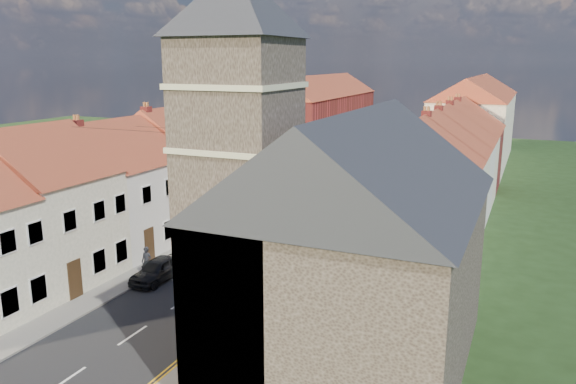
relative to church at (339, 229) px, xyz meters
The scene contains 26 objects.
ground 11.54m from the church, 160.45° to the right, with size 160.00×160.00×0.00m, color #29481F.
road 28.87m from the church, 109.33° to the left, with size 7.00×90.00×0.02m, color black.
pavement_left 30.57m from the church, 117.29° to the left, with size 1.80×90.00×0.12m, color slate.
pavement_right 27.75m from the church, 100.53° to the left, with size 1.80×90.00×0.12m, color slate.
church is the anchor object (origin of this frame).
cottage_r_tudor 9.48m from the church, 90.57° to the left, with size 8.30×5.20×9.00m.
cottage_r_white_near 14.84m from the church, 90.23° to the left, with size 8.30×6.00×9.00m.
cottage_r_cream_mid 20.22m from the church, 90.17° to the left, with size 8.30×5.20×9.00m.
cottage_r_pink 25.61m from the church, 90.13° to the left, with size 8.30×6.00×9.00m.
cottage_r_white_far 31.00m from the church, 90.11° to the left, with size 8.30×5.20×9.00m.
cottage_r_cream_far 36.40m from the church, 90.09° to the left, with size 8.30×6.00×9.00m.
cottage_l_cream 18.84m from the church, behind, with size 8.30×6.30×9.10m.
cottage_l_white 20.61m from the church, 155.20° to the left, with size 8.30×6.90×8.80m.
cottage_l_brick_mid 23.81m from the church, 141.73° to the left, with size 8.30×5.70×9.10m.
cottage_l_pink 27.78m from the church, 132.28° to the left, with size 8.30×6.30×8.80m.
block_right_far 51.68m from the church, 90.07° to the left, with size 8.30×24.20×10.50m.
block_left_far 50.27m from the church, 111.79° to the left, with size 8.30×24.20×10.50m.
lamppost 21.38m from the church, 128.30° to the left, with size 0.88×0.15×6.00m.
car_near 14.14m from the church, 159.41° to the left, with size 1.57×3.89×1.33m, color black.
car_mid 19.01m from the church, 126.41° to the left, with size 1.50×4.31×1.42m, color #9A9BA1.
car_far 37.08m from the church, 110.01° to the left, with size 1.72×4.23×1.23m, color navy.
car_distant 48.53m from the church, 104.60° to the left, with size 1.79×3.89×1.08m, color #ACAFB4.
pedestrian_left 14.68m from the church, 160.54° to the left, with size 0.65×0.43×1.78m, color black.
pedestrian_right 17.26m from the church, 108.62° to the left, with size 0.81×0.63×1.67m, color #282320.
car_far_b 40.71m from the church, 98.78° to the left, with size 1.85×4.56×1.32m, color navy.
pedestrian_left_b 16.39m from the church, 147.09° to the left, with size 0.63×0.42×1.74m, color black.
Camera 1 is at (15.97, -16.64, 12.31)m, focal length 35.00 mm.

